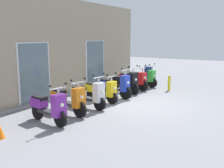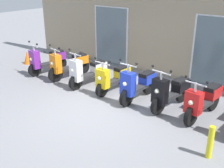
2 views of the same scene
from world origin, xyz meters
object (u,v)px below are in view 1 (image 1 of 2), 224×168
object	(u,v)px
curb_bollard	(169,83)
trash_bin	(148,74)
scooter_yellow	(101,90)
scooter_black	(125,82)
scooter_blue	(115,86)
scooter_red	(133,80)
scooter_purple	(49,107)
scooter_white	(89,95)
scooter_green	(142,78)
scooter_orange	(68,99)

from	to	relation	value
curb_bollard	trash_bin	bearing A→B (deg)	44.35
scooter_yellow	scooter_black	bearing A→B (deg)	0.07
scooter_blue	curb_bollard	distance (m)	2.94
scooter_yellow	trash_bin	size ratio (longest dim) A/B	1.84
scooter_black	scooter_red	distance (m)	0.89
trash_bin	scooter_yellow	bearing A→B (deg)	-176.36
scooter_purple	scooter_white	xyz separation A→B (m)	(1.98, -0.00, -0.02)
scooter_purple	scooter_green	distance (m)	6.73
scooter_red	curb_bollard	world-z (taller)	scooter_red
scooter_orange	scooter_green	bearing A→B (deg)	-0.40
scooter_purple	scooter_orange	world-z (taller)	scooter_orange
scooter_purple	curb_bollard	size ratio (longest dim) A/B	2.24
scooter_blue	scooter_red	size ratio (longest dim) A/B	0.98
scooter_white	scooter_yellow	bearing A→B (deg)	5.35
scooter_white	scooter_orange	bearing A→B (deg)	173.34
scooter_white	scooter_red	world-z (taller)	scooter_white
scooter_blue	scooter_green	size ratio (longest dim) A/B	0.99
scooter_orange	scooter_red	distance (m)	4.73
scooter_yellow	scooter_black	xyz separation A→B (m)	(1.91, 0.00, 0.03)
scooter_blue	curb_bollard	size ratio (longest dim) A/B	2.32
scooter_yellow	scooter_red	bearing A→B (deg)	0.45
scooter_black	curb_bollard	world-z (taller)	scooter_black
scooter_yellow	scooter_green	xyz separation A→B (m)	(3.79, -0.02, -0.01)
scooter_green	curb_bollard	distance (m)	1.53
scooter_orange	scooter_yellow	xyz separation A→B (m)	(1.93, -0.02, -0.05)
scooter_purple	scooter_yellow	bearing A→B (deg)	1.70
scooter_purple	curb_bollard	xyz separation A→B (m)	(6.43, -1.42, -0.16)
scooter_yellow	trash_bin	xyz separation A→B (m)	(5.39, 0.34, -0.04)
scooter_orange	scooter_purple	bearing A→B (deg)	-173.70
scooter_blue	scooter_green	distance (m)	2.85
scooter_white	scooter_black	bearing A→B (deg)	1.84
curb_bollard	scooter_orange	bearing A→B (deg)	164.22
scooter_red	trash_bin	bearing A→B (deg)	7.06
scooter_white	trash_bin	size ratio (longest dim) A/B	1.91
scooter_yellow	trash_bin	bearing A→B (deg)	3.64
scooter_red	trash_bin	xyz separation A→B (m)	(2.59, 0.32, -0.05)
scooter_white	scooter_green	size ratio (longest dim) A/B	0.96
scooter_purple	scooter_blue	xyz separation A→B (m)	(3.87, 0.01, -0.02)
scooter_orange	scooter_red	world-z (taller)	scooter_orange
scooter_black	scooter_blue	bearing A→B (deg)	-175.35
scooter_green	curb_bollard	world-z (taller)	scooter_green
scooter_yellow	scooter_orange	bearing A→B (deg)	179.30
scooter_green	curb_bollard	size ratio (longest dim) A/B	2.35
scooter_black	curb_bollard	bearing A→B (deg)	-43.68
scooter_white	scooter_black	world-z (taller)	scooter_white
scooter_purple	scooter_black	bearing A→B (deg)	1.06
scooter_green	scooter_blue	bearing A→B (deg)	-178.78
scooter_orange	trash_bin	size ratio (longest dim) A/B	2.02
scooter_green	trash_bin	distance (m)	1.64
scooter_purple	scooter_yellow	distance (m)	2.94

